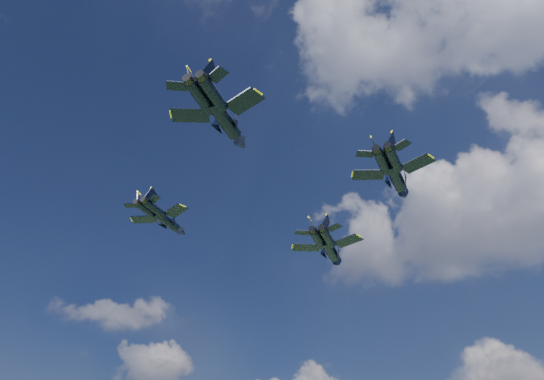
{
  "coord_description": "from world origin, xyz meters",
  "views": [
    {
      "loc": [
        44.95,
        -62.19,
        6.11
      ],
      "look_at": [
        1.17,
        4.76,
        56.52
      ],
      "focal_mm": 40.0,
      "sensor_mm": 36.0,
      "label": 1
    }
  ],
  "objects_px": {
    "jet_left": "(167,221)",
    "jet_right": "(396,178)",
    "jet_lead": "(331,250)",
    "jet_slot": "(226,120)"
  },
  "relations": [
    {
      "from": "jet_left",
      "to": "jet_right",
      "type": "xyz_separation_m",
      "value": [
        39.84,
        5.23,
        -2.56
      ]
    },
    {
      "from": "jet_lead",
      "to": "jet_slot",
      "type": "relative_size",
      "value": 1.0
    },
    {
      "from": "jet_left",
      "to": "jet_slot",
      "type": "relative_size",
      "value": 0.83
    },
    {
      "from": "jet_lead",
      "to": "jet_right",
      "type": "xyz_separation_m",
      "value": [
        20.81,
        -18.45,
        -1.62
      ]
    },
    {
      "from": "jet_right",
      "to": "jet_slot",
      "type": "bearing_deg",
      "value": -134.07
    },
    {
      "from": "jet_left",
      "to": "jet_right",
      "type": "relative_size",
      "value": 0.92
    },
    {
      "from": "jet_lead",
      "to": "jet_slot",
      "type": "distance_m",
      "value": 40.71
    },
    {
      "from": "jet_left",
      "to": "jet_right",
      "type": "height_order",
      "value": "jet_left"
    },
    {
      "from": "jet_lead",
      "to": "jet_right",
      "type": "bearing_deg",
      "value": -55.3
    },
    {
      "from": "jet_lead",
      "to": "jet_right",
      "type": "relative_size",
      "value": 1.1
    }
  ]
}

